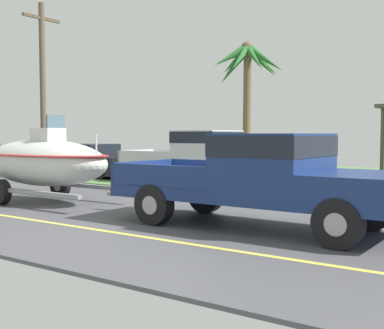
# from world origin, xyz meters

# --- Properties ---
(ground) EXTENTS (36.00, 22.00, 0.11)m
(ground) POSITION_xyz_m (0.00, 8.38, -0.01)
(ground) COLOR #4C4C51
(pickup_truck_towing) EXTENTS (5.81, 2.14, 1.79)m
(pickup_truck_towing) POSITION_xyz_m (1.92, 0.15, 1.01)
(pickup_truck_towing) COLOR navy
(pickup_truck_towing) RESTS_ON ground
(boat_on_trailer) EXTENTS (5.74, 2.15, 2.26)m
(boat_on_trailer) POSITION_xyz_m (-4.69, 0.15, 1.05)
(boat_on_trailer) COLOR gray
(boat_on_trailer) RESTS_ON ground
(parked_pickup_background) EXTENTS (5.85, 2.11, 1.90)m
(parked_pickup_background) POSITION_xyz_m (-3.38, 6.00, 1.05)
(parked_pickup_background) COLOR silver
(parked_pickup_background) RESTS_ON ground
(parked_sedan_near) EXTENTS (4.43, 1.93, 1.38)m
(parked_sedan_near) POSITION_xyz_m (-9.36, 6.13, 0.67)
(parked_sedan_near) COLOR black
(parked_sedan_near) RESTS_ON ground
(palm_tree_near_left) EXTENTS (3.30, 3.50, 5.41)m
(palm_tree_near_left) POSITION_xyz_m (-3.54, 9.19, 4.30)
(palm_tree_near_left) COLOR brown
(palm_tree_near_left) RESTS_ON ground
(utility_pole) EXTENTS (0.24, 1.80, 7.03)m
(utility_pole) POSITION_xyz_m (-10.67, 4.99, 3.66)
(utility_pole) COLOR brown
(utility_pole) RESTS_ON ground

